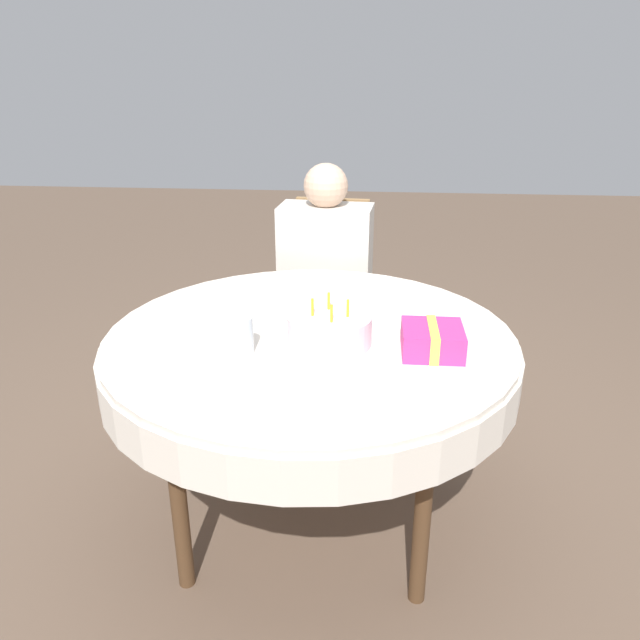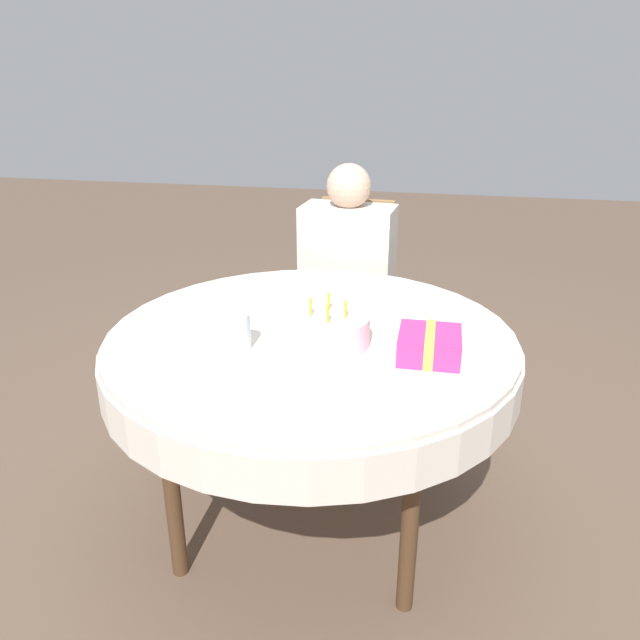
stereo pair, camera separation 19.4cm
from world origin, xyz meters
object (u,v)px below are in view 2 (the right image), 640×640
(person, at_px, (346,265))
(drinking_glass, at_px, (237,331))
(gift_box, at_px, (429,345))
(birthday_cake, at_px, (328,330))
(chair, at_px, (351,296))

(person, bearing_deg, drinking_glass, -94.10)
(gift_box, bearing_deg, drinking_glass, -175.12)
(birthday_cake, distance_m, drinking_glass, 0.27)
(person, xyz_separation_m, gift_box, (0.40, -0.99, 0.09))
(chair, bearing_deg, drinking_glass, -93.77)
(drinking_glass, relative_size, gift_box, 0.61)
(chair, xyz_separation_m, drinking_glass, (-0.18, -1.13, 0.29))
(drinking_glass, bearing_deg, chair, 80.97)
(person, xyz_separation_m, drinking_glass, (-0.17, -1.04, 0.11))
(chair, distance_m, gift_box, 1.18)
(chair, height_order, drinking_glass, chair)
(drinking_glass, xyz_separation_m, gift_box, (0.57, 0.05, -0.02))
(person, distance_m, gift_box, 1.07)
(chair, relative_size, gift_box, 5.01)
(birthday_cake, xyz_separation_m, drinking_glass, (-0.26, -0.08, 0.01))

